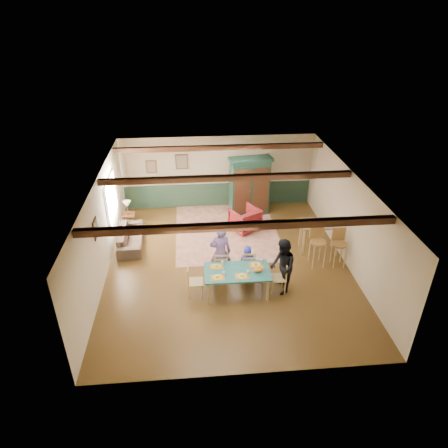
{
  "coord_description": "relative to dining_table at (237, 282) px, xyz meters",
  "views": [
    {
      "loc": [
        -0.96,
        -9.71,
        6.82
      ],
      "look_at": [
        -0.08,
        0.42,
        1.15
      ],
      "focal_mm": 32.0,
      "sensor_mm": 36.0,
      "label": 1
    }
  ],
  "objects": [
    {
      "name": "wall_back",
      "position": [
        -0.11,
        5.33,
        0.99
      ],
      "size": [
        7.0,
        0.02,
        2.7
      ],
      "primitive_type": "cube",
      "color": "beige",
      "rests_on": "floor"
    },
    {
      "name": "counter_table",
      "position": [
        2.75,
        1.86,
        0.14
      ],
      "size": [
        1.24,
        0.8,
        0.99
      ],
      "primitive_type": null,
      "rotation": [
        0.0,
        0.0,
        -0.09
      ],
      "color": "#C2B297",
      "rests_on": "floor"
    },
    {
      "name": "end_table",
      "position": [
        -3.28,
        3.85,
        -0.09
      ],
      "size": [
        0.45,
        0.45,
        0.52
      ],
      "primitive_type": null,
      "rotation": [
        0.0,
        0.0,
        0.05
      ],
      "color": "#311A0D",
      "rests_on": "floor"
    },
    {
      "name": "ceiling",
      "position": [
        -0.11,
        1.33,
        2.34
      ],
      "size": [
        7.0,
        8.0,
        0.02
      ],
      "primitive_type": "cube",
      "color": "silver",
      "rests_on": "wall_back"
    },
    {
      "name": "person_child",
      "position": [
        0.38,
        0.76,
        0.12
      ],
      "size": [
        0.47,
        0.31,
        0.95
      ],
      "primitive_type": "imported",
      "rotation": [
        0.0,
        0.0,
        3.14
      ],
      "color": "#272E9F",
      "rests_on": "floor"
    },
    {
      "name": "place_setting_far_left",
      "position": [
        -0.52,
        0.24,
        0.41
      ],
      "size": [
        0.38,
        0.29,
        0.11
      ],
      "primitive_type": null,
      "rotation": [
        0.0,
        0.0,
        -0.0
      ],
      "color": "#FBAE21",
      "rests_on": "dining_table"
    },
    {
      "name": "person_woman",
      "position": [
        1.19,
        -0.01,
        0.43
      ],
      "size": [
        0.6,
        0.76,
        1.57
      ],
      "primitive_type": "imported",
      "rotation": [
        0.0,
        0.0,
        -1.58
      ],
      "color": "black",
      "rests_on": "floor"
    },
    {
      "name": "armoire",
      "position": [
        0.97,
        4.55,
        0.71
      ],
      "size": [
        1.58,
        0.81,
        2.14
      ],
      "primitive_type": "cube",
      "rotation": [
        0.0,
        0.0,
        0.14
      ],
      "color": "#122E23",
      "rests_on": "floor"
    },
    {
      "name": "ceiling_beam_mid",
      "position": [
        -0.11,
        1.73,
        2.25
      ],
      "size": [
        6.95,
        0.16,
        0.16
      ],
      "primitive_type": "cube",
      "color": "#311A0D",
      "rests_on": "ceiling"
    },
    {
      "name": "table_lamp",
      "position": [
        -3.28,
        3.85,
        0.41
      ],
      "size": [
        0.3,
        0.3,
        0.48
      ],
      "primitive_type": null,
      "rotation": [
        0.0,
        0.0,
        -0.12
      ],
      "color": "beige",
      "rests_on": "end_table"
    },
    {
      "name": "picture_back_a",
      "position": [
        -1.41,
        5.3,
        1.44
      ],
      "size": [
        0.45,
        0.04,
        0.55
      ],
      "primitive_type": null,
      "color": "gray",
      "rests_on": "wall_back"
    },
    {
      "name": "bar_stool_left",
      "position": [
        2.48,
        1.1,
        0.28
      ],
      "size": [
        0.49,
        0.53,
        1.27
      ],
      "primitive_type": null,
      "rotation": [
        0.0,
        0.0,
        0.09
      ],
      "color": "#A2763F",
      "rests_on": "floor"
    },
    {
      "name": "wall_left",
      "position": [
        -3.61,
        1.33,
        0.99
      ],
      "size": [
        0.02,
        8.0,
        2.7
      ],
      "primitive_type": "cube",
      "color": "beige",
      "rests_on": "floor"
    },
    {
      "name": "bar_stool_right",
      "position": [
        3.09,
        1.03,
        0.23
      ],
      "size": [
        0.42,
        0.46,
        1.17
      ],
      "primitive_type": null,
      "rotation": [
        0.0,
        0.0,
        0.0
      ],
      "color": "#A2763F",
      "rests_on": "floor"
    },
    {
      "name": "ceiling_beam_back",
      "position": [
        -0.11,
        4.33,
        2.25
      ],
      "size": [
        6.95,
        0.16,
        0.16
      ],
      "primitive_type": "cube",
      "color": "#311A0D",
      "rests_on": "ceiling"
    },
    {
      "name": "cat",
      "position": [
        0.52,
        -0.1,
        0.44
      ],
      "size": [
        0.34,
        0.13,
        0.17
      ],
      "primitive_type": null,
      "rotation": [
        0.0,
        0.0,
        -0.0
      ],
      "color": "orange",
      "rests_on": "dining_table"
    },
    {
      "name": "wall_right",
      "position": [
        3.39,
        1.33,
        0.99
      ],
      "size": [
        0.02,
        8.0,
        2.7
      ],
      "primitive_type": "cube",
      "color": "beige",
      "rests_on": "floor"
    },
    {
      "name": "person_man",
      "position": [
        -0.38,
        0.76,
        0.46
      ],
      "size": [
        0.6,
        0.39,
        1.64
      ],
      "primitive_type": "imported",
      "rotation": [
        0.0,
        0.0,
        3.14
      ],
      "color": "slate",
      "rests_on": "floor"
    },
    {
      "name": "armchair",
      "position": [
        0.66,
        3.37,
        0.04
      ],
      "size": [
        1.18,
        1.18,
        0.8
      ],
      "primitive_type": "imported",
      "rotation": [
        0.0,
        0.0,
        -2.62
      ],
      "color": "#531017",
      "rests_on": "floor"
    },
    {
      "name": "dining_chair_far_left",
      "position": [
        -0.38,
        0.68,
        0.09
      ],
      "size": [
        0.4,
        0.42,
        0.9
      ],
      "primitive_type": null,
      "rotation": [
        0.0,
        0.0,
        3.14
      ],
      "color": "tan",
      "rests_on": "floor"
    },
    {
      "name": "picture_left_wall",
      "position": [
        -3.58,
        0.73,
        1.39
      ],
      "size": [
        0.04,
        0.42,
        0.52
      ],
      "primitive_type": null,
      "color": "gray",
      "rests_on": "wall_left"
    },
    {
      "name": "dining_chair_end_left",
      "position": [
        -1.09,
        0.0,
        0.09
      ],
      "size": [
        0.42,
        0.4,
        0.9
      ],
      "primitive_type": null,
      "rotation": [
        0.0,
        0.0,
        1.57
      ],
      "color": "tan",
      "rests_on": "floor"
    },
    {
      "name": "window_left",
      "position": [
        -3.58,
        3.03,
        1.19
      ],
      "size": [
        0.06,
        1.6,
        1.3
      ],
      "primitive_type": null,
      "color": "white",
      "rests_on": "wall_left"
    },
    {
      "name": "floor",
      "position": [
        -0.11,
        1.33,
        -0.36
      ],
      "size": [
        8.0,
        8.0,
        0.0
      ],
      "primitive_type": "plane",
      "color": "#472F14",
      "rests_on": "ground"
    },
    {
      "name": "sofa",
      "position": [
        -3.1,
        2.72,
        -0.08
      ],
      "size": [
        0.83,
        1.91,
        0.55
      ],
      "primitive_type": "imported",
      "rotation": [
        0.0,
        0.0,
        1.62
      ],
      "color": "#3E3127",
      "rests_on": "floor"
    },
    {
      "name": "place_setting_near_left",
      "position": [
        -0.52,
        -0.23,
        0.41
      ],
      "size": [
        0.38,
        0.29,
        0.11
      ],
      "primitive_type": null,
      "rotation": [
        0.0,
        0.0,
        -0.0
      ],
      "color": "#FBAE21",
      "rests_on": "dining_table"
    },
    {
      "name": "wainscot_back",
      "position": [
        -0.11,
        5.31,
        0.09
      ],
      "size": [
        6.95,
        0.03,
        0.9
      ],
      "primitive_type": "cube",
      "color": "#1A3022",
      "rests_on": "floor"
    },
    {
      "name": "area_rug",
      "position": [
        0.02,
        3.31,
        -0.35
      ],
      "size": [
        3.43,
        4.06,
        0.01
      ],
      "primitive_type": "cube",
      "rotation": [
        0.0,
        0.0,
        0.01
      ],
      "color": "beige",
      "rests_on": "floor"
    },
    {
      "name": "dining_table",
      "position": [
        0.0,
        0.0,
        0.0
      ],
      "size": [
        1.71,
        0.96,
        0.71
      ],
      "primitive_type": null,
      "rotation": [
        0.0,
        0.0,
        -0.0
      ],
      "color": "#1C5A55",
      "rests_on": "floor"
    },
    {
      "name": "place_setting_near_center",
      "position": [
        0.09,
        -0.24,
        0.41
      ],
      "size": [
        0.38,
        0.29,
        0.11
      ],
      "primitive_type": null,
      "rotation": [
        0.0,
        0.0,
        -0.0
      ],
      "color": "#FBAE21",
      "rests_on": "dining_table"
    },
    {
      "name": "picture_back_b",
      "position": [
        -2.51,
        5.3,
        1.29
      ],
      "size": [
        0.38,
        0.04,
        0.48
      ],
      "primitive_type": null,
      "color": "gray",
      "rests_on": "wall_back"
    },
    {
      "name": "place_setting_far_right",
      "position": [
        0.52,
        0.23,
        0.41
      ],
      "size": [
        0.38,
        0.29,
        0.11
      ],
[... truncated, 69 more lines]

